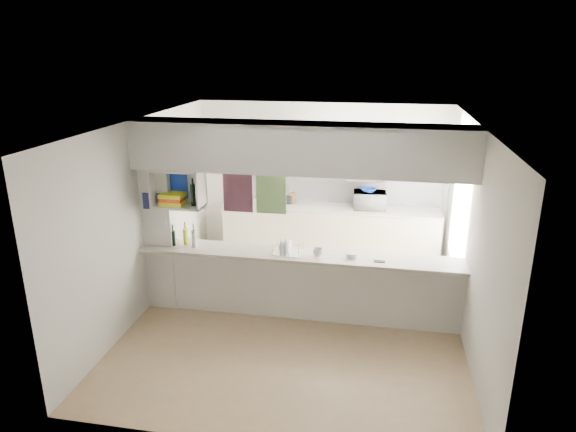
% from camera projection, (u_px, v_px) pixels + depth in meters
% --- Properties ---
extents(floor, '(4.80, 4.80, 0.00)m').
position_uv_depth(floor, '(298.00, 316.00, 6.92)').
color(floor, '#9D805B').
rests_on(floor, ground).
extents(ceiling, '(4.80, 4.80, 0.00)m').
position_uv_depth(ceiling, '(299.00, 123.00, 6.11)').
color(ceiling, white).
rests_on(ceiling, wall_back).
extents(wall_back, '(4.20, 0.00, 4.20)m').
position_uv_depth(wall_back, '(321.00, 180.00, 8.75)').
color(wall_back, silver).
rests_on(wall_back, floor).
extents(wall_left, '(0.00, 4.80, 4.80)m').
position_uv_depth(wall_left, '(144.00, 216.00, 6.87)').
color(wall_left, silver).
rests_on(wall_left, floor).
extents(wall_right, '(0.00, 4.80, 4.80)m').
position_uv_depth(wall_right, '(471.00, 236.00, 6.15)').
color(wall_right, silver).
rests_on(wall_right, floor).
extents(servery_partition, '(4.20, 0.50, 2.60)m').
position_uv_depth(servery_partition, '(285.00, 198.00, 6.43)').
color(servery_partition, silver).
rests_on(servery_partition, floor).
extents(cubby_shelf, '(0.65, 0.35, 0.50)m').
position_uv_depth(cubby_shelf, '(178.00, 190.00, 6.60)').
color(cubby_shelf, white).
rests_on(cubby_shelf, bulkhead).
extents(kitchen_run, '(3.60, 0.63, 2.24)m').
position_uv_depth(kitchen_run, '(328.00, 211.00, 8.63)').
color(kitchen_run, '#EDE7C9').
rests_on(kitchen_run, floor).
extents(microwave, '(0.54, 0.39, 0.29)m').
position_uv_depth(microwave, '(370.00, 200.00, 8.42)').
color(microwave, white).
rests_on(microwave, bench_top).
extents(bowl, '(0.26, 0.26, 0.06)m').
position_uv_depth(bowl, '(368.00, 190.00, 8.35)').
color(bowl, navy).
rests_on(bowl, microwave).
extents(dish_rack, '(0.39, 0.30, 0.20)m').
position_uv_depth(dish_rack, '(288.00, 248.00, 6.61)').
color(dish_rack, silver).
rests_on(dish_rack, breakfast_bar).
extents(cup, '(0.14, 0.14, 0.10)m').
position_uv_depth(cup, '(318.00, 252.00, 6.51)').
color(cup, white).
rests_on(cup, dish_rack).
extents(wine_bottles, '(0.37, 0.15, 0.33)m').
position_uv_depth(wine_bottles, '(185.00, 237.00, 6.86)').
color(wine_bottles, black).
rests_on(wine_bottles, breakfast_bar).
extents(plastic_tubs, '(0.49, 0.17, 0.07)m').
position_uv_depth(plastic_tubs, '(354.00, 256.00, 6.48)').
color(plastic_tubs, silver).
rests_on(plastic_tubs, breakfast_bar).
extents(utensil_jar, '(0.10, 0.10, 0.14)m').
position_uv_depth(utensil_jar, '(289.00, 200.00, 8.71)').
color(utensil_jar, black).
rests_on(utensil_jar, bench_top).
extents(knife_block, '(0.10, 0.08, 0.19)m').
position_uv_depth(knife_block, '(292.00, 198.00, 8.72)').
color(knife_block, brown).
rests_on(knife_block, bench_top).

